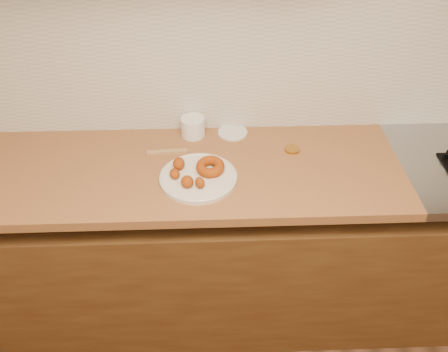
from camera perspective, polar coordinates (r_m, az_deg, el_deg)
The scene contains 11 objects.
wall_back at distance 1.99m, azimuth 6.40°, elevation 17.22°, with size 4.00×0.02×2.70m, color tan.
base_cabinet at distance 2.29m, azimuth 5.68°, elevation -8.92°, with size 3.60×0.60×0.77m, color #563819.
butcher_block at distance 1.97m, azimuth -12.47°, elevation 0.40°, with size 2.30×0.62×0.04m, color #975E35.
backsplash at distance 2.04m, azimuth 6.14°, elevation 13.18°, with size 3.60×0.02×0.60m, color beige.
donut_plate at distance 1.86m, azimuth -3.11°, elevation -0.20°, with size 0.30×0.30×0.02m, color beige.
ring_donut at distance 1.86m, azimuth -1.68°, elevation 1.14°, with size 0.11×0.11×0.04m, color #9D3400.
fried_dough_chunks at distance 1.83m, azimuth -4.82°, elevation 0.23°, with size 0.15×0.18×0.05m.
plastic_tub at distance 2.09m, azimuth -3.76°, elevation 5.93°, with size 0.10×0.10×0.09m, color white.
tub_lid at distance 2.12m, azimuth 1.05°, elevation 5.26°, with size 0.13×0.13×0.01m, color silver.
brass_jar_lid at distance 2.03m, azimuth 8.20°, elevation 3.20°, with size 0.06×0.06×0.01m, color #B27A2A.
wooden_utensil at distance 2.01m, azimuth -6.85°, elevation 2.88°, with size 0.17×0.02×0.01m, color #9A7447.
Camera 1 is at (-0.28, 0.17, 2.07)m, focal length 38.00 mm.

